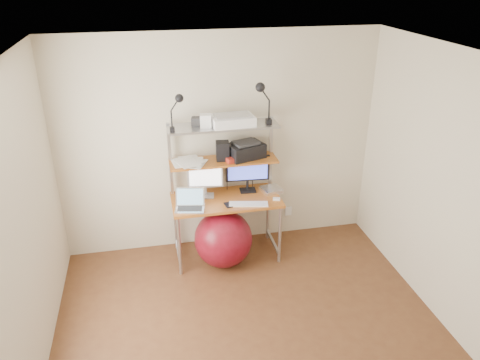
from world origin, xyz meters
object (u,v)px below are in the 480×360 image
object	(u,v)px
exercise_ball	(223,239)
monitor_black	(248,170)
monitor_silver	(205,177)
printer	(246,150)
laptop	(190,204)

from	to	relation	value
exercise_ball	monitor_black	bearing A→B (deg)	42.52
monitor_silver	monitor_black	world-z (taller)	monitor_black
monitor_silver	printer	size ratio (longest dim) A/B	0.97
monitor_silver	exercise_ball	distance (m)	0.72
laptop	monitor_silver	bearing A→B (deg)	61.74
monitor_black	exercise_ball	bearing A→B (deg)	-133.65
monitor_silver	monitor_black	distance (m)	0.49
monitor_silver	monitor_black	bearing A→B (deg)	13.31
laptop	printer	world-z (taller)	printer
laptop	exercise_ball	distance (m)	0.58
monitor_silver	monitor_black	size ratio (longest dim) A/B	0.87
printer	exercise_ball	world-z (taller)	printer
monitor_silver	exercise_ball	size ratio (longest dim) A/B	0.67
monitor_silver	laptop	distance (m)	0.37
monitor_black	printer	size ratio (longest dim) A/B	1.11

